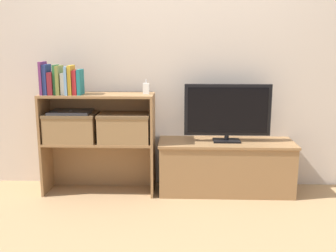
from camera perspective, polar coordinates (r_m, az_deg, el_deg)
ground_plane at (r=3.22m, az=-0.10°, el=-10.52°), size 16.00×16.00×0.00m
wall_back at (r=3.38m, az=0.15°, el=11.41°), size 10.00×0.05×2.40m
tv_stand at (r=3.34m, az=8.37°, el=-5.85°), size 1.11×0.39×0.44m
tv at (r=3.23m, az=8.62°, el=2.13°), size 0.70×0.14×0.47m
bookshelf_lower_tier at (r=3.39m, az=-9.70°, el=-4.51°), size 0.91×0.30×0.44m
bookshelf_upper_tier at (r=3.30m, az=-9.95°, el=2.38°), size 0.91×0.30×0.39m
book_plum at (r=3.28m, az=-17.67°, el=6.64°), size 0.02×0.15×0.26m
book_navy at (r=3.27m, az=-17.16°, el=6.47°), size 0.03×0.14×0.24m
book_maroon at (r=3.26m, az=-16.43°, el=5.97°), size 0.04×0.16×0.18m
book_forest at (r=3.25m, az=-15.90°, el=6.48°), size 0.02×0.13×0.23m
book_olive at (r=3.24m, az=-15.45°, el=6.44°), size 0.03×0.16×0.23m
book_ivory at (r=3.23m, az=-14.82°, el=5.95°), size 0.03×0.12×0.17m
book_skyblue at (r=3.22m, az=-14.31°, el=6.43°), size 0.02×0.16×0.22m
book_mustard at (r=3.22m, az=-13.84°, el=6.50°), size 0.03×0.15×0.23m
book_crimson at (r=3.21m, az=-13.20°, el=6.19°), size 0.03×0.14×0.19m
book_teal at (r=3.20m, az=-12.60°, el=6.25°), size 0.03×0.14×0.20m
baby_monitor at (r=3.16m, az=-3.18°, el=5.45°), size 0.05×0.03×0.12m
storage_basket_left at (r=3.31m, az=-13.84°, el=0.00°), size 0.42×0.27×0.23m
storage_basket_right at (r=3.21m, az=-6.32°, el=-0.05°), size 0.42×0.27×0.23m
laptop at (r=3.28m, az=-13.94°, el=1.99°), size 0.33×0.25×0.02m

